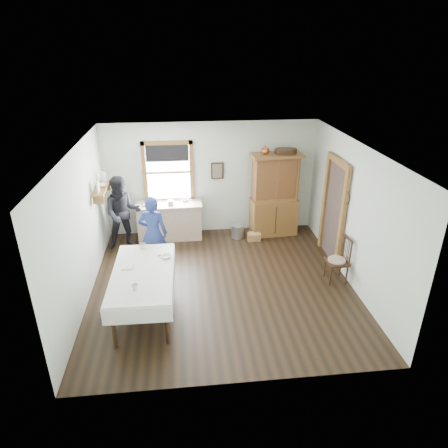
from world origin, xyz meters
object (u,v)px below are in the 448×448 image
at_px(dining_table, 144,291).
at_px(figure_dark, 123,216).
at_px(pail, 238,231).
at_px(woman_blue, 153,236).
at_px(china_hutch, 275,195).
at_px(spindle_chair, 337,260).
at_px(wicker_basket, 254,237).
at_px(work_counter, 170,221).

distance_m(dining_table, figure_dark, 2.58).
relative_size(pail, woman_blue, 0.22).
distance_m(china_hutch, spindle_chair, 2.44).
xyz_separation_m(spindle_chair, figure_dark, (-4.28, 1.90, 0.31)).
bearing_deg(woman_blue, china_hutch, -144.92).
bearing_deg(china_hutch, woman_blue, -158.69).
bearing_deg(wicker_basket, dining_table, -133.52).
bearing_deg(pail, china_hutch, 8.68).
height_order(work_counter, pail, work_counter).
distance_m(dining_table, spindle_chair, 3.71).
xyz_separation_m(pail, woman_blue, (-1.91, -1.22, 0.58)).
xyz_separation_m(work_counter, pail, (1.62, -0.16, -0.28)).
xyz_separation_m(work_counter, woman_blue, (-0.29, -1.38, 0.30)).
distance_m(china_hutch, figure_dark, 3.55).
relative_size(work_counter, spindle_chair, 1.62).
xyz_separation_m(dining_table, pail, (2.01, 2.70, -0.24)).
bearing_deg(dining_table, pail, 53.32).
bearing_deg(pail, dining_table, -126.68).
bearing_deg(spindle_chair, pail, 125.64).
xyz_separation_m(wicker_basket, woman_blue, (-2.28, -1.02, 0.65)).
bearing_deg(work_counter, pail, -6.36).
distance_m(work_counter, dining_table, 2.89).
bearing_deg(dining_table, woman_blue, 86.03).
bearing_deg(spindle_chair, woman_blue, 163.52).
relative_size(china_hutch, woman_blue, 1.36).
bearing_deg(pail, wicker_basket, -28.26).
bearing_deg(dining_table, wicker_basket, 46.48).
bearing_deg(china_hutch, spindle_chair, -76.00).
xyz_separation_m(work_counter, spindle_chair, (3.27, -2.28, 0.03)).
height_order(dining_table, pail, dining_table).
bearing_deg(woman_blue, wicker_basket, -146.53).
distance_m(china_hutch, wicker_basket, 1.11).
distance_m(pail, figure_dark, 2.71).
xyz_separation_m(dining_table, spindle_chair, (3.67, 0.58, 0.07)).
xyz_separation_m(china_hutch, figure_dark, (-3.53, -0.36, -0.22)).
distance_m(wicker_basket, figure_dark, 3.08).
height_order(china_hutch, pail, china_hutch).
xyz_separation_m(work_counter, figure_dark, (-1.01, -0.38, 0.35)).
relative_size(dining_table, pail, 6.30).
bearing_deg(work_counter, woman_blue, -102.73).
bearing_deg(wicker_basket, work_counter, 169.80).
bearing_deg(woman_blue, work_counter, -92.72).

